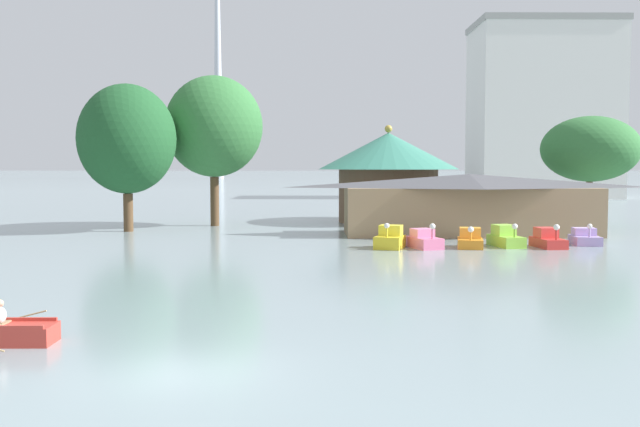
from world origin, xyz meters
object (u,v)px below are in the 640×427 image
Objects in this scene: pedal_boat_orange at (470,240)px; pedal_boat_lime at (505,238)px; pedal_boat_red at (548,240)px; shoreline_tree_tall_left at (127,139)px; boathouse at (469,203)px; pedal_boat_lavender at (585,238)px; green_roof_pavilion at (388,170)px; background_building_block at (543,110)px; pedal_boat_yellow at (390,239)px; shoreline_tree_right at (590,149)px; pedal_boat_pink at (424,240)px; shoreline_tree_mid at (214,127)px.

pedal_boat_lime reaches higher than pedal_boat_orange.
shoreline_tree_tall_left is at bearing -117.15° from pedal_boat_red.
pedal_boat_lime is 8.18m from boathouse.
pedal_boat_lime is 5.61m from pedal_boat_lavender.
green_roof_pavilion is 61.06m from background_building_block.
pedal_boat_lime is 21.26m from green_roof_pavilion.
pedal_boat_yellow is 7.59m from pedal_boat_lime.
pedal_boat_lime is 19.31m from shoreline_tree_right.
pedal_boat_pink is 21.41m from green_roof_pavilion.
pedal_boat_orange is at bearing 75.34° from pedal_boat_pink.
background_building_block is at bearing 156.12° from pedal_boat_red.
green_roof_pavilion is 1.11× the size of shoreline_tree_tall_left.
boathouse is 0.69× the size of background_building_block.
pedal_boat_yellow is 81.15m from background_building_block.
pedal_boat_lavender is at bearing 112.33° from pedal_boat_red.
shoreline_tree_tall_left reaches higher than pedal_boat_lime.
pedal_boat_pink is at bearing -136.89° from shoreline_tree_right.
pedal_boat_orange is at bearing -131.63° from shoreline_tree_right.
shoreline_tree_mid is (-18.41, 16.67, 8.05)m from pedal_boat_orange.
pedal_boat_lime is 77.49m from background_building_block.
shoreline_tree_tall_left is (-29.46, 11.38, 6.77)m from pedal_boat_red.
pedal_boat_pink is at bearing 110.85° from pedal_boat_yellow.
pedal_boat_pink is 11.05m from pedal_boat_lavender.
shoreline_tree_right is at bearing 149.48° from pedal_boat_orange.
pedal_boat_red is at bearing -56.03° from pedal_boat_lavender.
pedal_boat_yellow is 0.09× the size of background_building_block.
pedal_boat_lavender is 15.90m from shoreline_tree_right.
pedal_boat_red is 0.23× the size of shoreline_tree_mid.
shoreline_tree_right is at bearing 163.14° from pedal_boat_lavender.
boathouse is (6.92, 8.89, 1.79)m from pedal_boat_yellow.
pedal_boat_yellow is at bearing -94.36° from pedal_boat_lime.
background_building_block is at bearing 148.70° from pedal_boat_lime.
pedal_boat_lime is 1.20× the size of pedal_boat_lavender.
shoreline_tree_mid is 72.90m from background_building_block.
green_roof_pavilion reaches higher than pedal_boat_pink.
pedal_boat_lime is 1.04× the size of pedal_boat_red.
pedal_boat_orange is at bearing -111.30° from background_building_block.
pedal_boat_yellow is at bearing -75.63° from pedal_boat_orange.
pedal_boat_orange is at bearing 111.67° from pedal_boat_yellow.
pedal_boat_orange is (2.94, 0.20, 0.00)m from pedal_boat_pink.
pedal_boat_red is 1.16× the size of pedal_boat_lavender.
pedal_boat_pink is 0.22× the size of green_roof_pavilion.
shoreline_tree_mid is (-13.31, 16.96, 7.97)m from pedal_boat_yellow.
green_roof_pavilion is 23.62m from shoreline_tree_tall_left.
shoreline_tree_mid is (6.10, 5.22, 1.27)m from shoreline_tree_tall_left.
pedal_boat_pink is at bearing -92.49° from pedal_boat_lime.
shoreline_tree_right is at bearing -2.57° from shoreline_tree_mid.
pedal_boat_pink is 0.31× the size of shoreline_tree_right.
shoreline_tree_mid is at bearing 177.43° from shoreline_tree_right.
pedal_boat_lime is 27.47m from shoreline_tree_mid.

